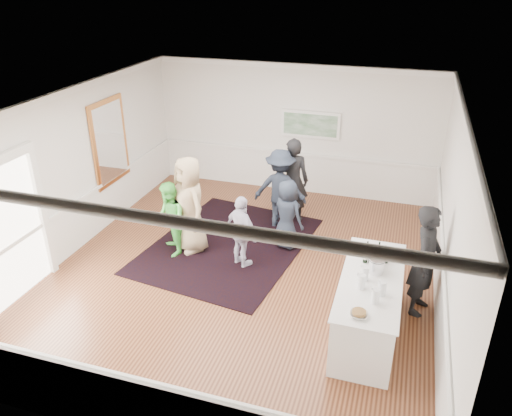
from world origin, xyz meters
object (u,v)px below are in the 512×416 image
(guest_dark_a, at_px, (280,189))
(ice_bucket, at_px, (376,266))
(bartender, at_px, (426,260))
(guest_green, at_px, (170,219))
(serving_table, at_px, (368,305))
(guest_tan, at_px, (190,205))
(nut_bowl, at_px, (359,314))
(guest_dark_b, at_px, (293,180))
(guest_navy, at_px, (287,214))
(guest_lilac, at_px, (242,232))

(guest_dark_a, height_order, ice_bucket, guest_dark_a)
(bartender, distance_m, guest_green, 4.79)
(ice_bucket, bearing_deg, serving_table, -101.54)
(guest_tan, xyz_separation_m, nut_bowl, (3.60, -2.48, 0.03))
(bartender, bearing_deg, guest_dark_b, 60.91)
(guest_dark_a, bearing_deg, nut_bowl, 113.07)
(guest_dark_a, bearing_deg, guest_tan, 41.59)
(guest_green, xyz_separation_m, guest_dark_b, (1.94, 2.16, 0.21))
(bartender, relative_size, guest_dark_b, 0.99)
(bartender, height_order, guest_green, bartender)
(serving_table, bearing_deg, ice_bucket, 78.46)
(guest_tan, height_order, guest_dark_b, guest_tan)
(guest_tan, bearing_deg, guest_dark_a, 86.02)
(guest_tan, bearing_deg, ice_bucket, 19.53)
(guest_green, bearing_deg, ice_bucket, 41.02)
(guest_dark_a, bearing_deg, guest_dark_b, -124.49)
(guest_green, height_order, ice_bucket, guest_green)
(bartender, relative_size, guest_tan, 0.97)
(ice_bucket, height_order, nut_bowl, ice_bucket)
(serving_table, height_order, guest_navy, guest_navy)
(guest_dark_a, xyz_separation_m, guest_dark_b, (0.19, 0.34, 0.08))
(guest_green, height_order, guest_dark_a, guest_dark_a)
(ice_bucket, bearing_deg, guest_dark_a, 128.55)
(guest_dark_a, distance_m, guest_navy, 0.96)
(bartender, bearing_deg, guest_dark_a, 66.74)
(guest_dark_a, distance_m, ice_bucket, 3.67)
(serving_table, height_order, bartender, bartender)
(guest_tan, distance_m, nut_bowl, 4.37)
(guest_dark_b, relative_size, nut_bowl, 7.72)
(guest_green, xyz_separation_m, guest_navy, (2.13, 0.95, -0.03))
(guest_green, bearing_deg, guest_dark_b, 103.61)
(guest_navy, relative_size, nut_bowl, 5.81)
(guest_dark_b, relative_size, guest_navy, 1.33)
(nut_bowl, bearing_deg, guest_tan, 145.40)
(bartender, relative_size, nut_bowl, 7.65)
(guest_green, distance_m, guest_dark_a, 2.53)
(serving_table, bearing_deg, guest_green, 162.63)
(guest_dark_a, height_order, nut_bowl, guest_dark_a)
(guest_tan, bearing_deg, guest_navy, 59.41)
(guest_dark_a, xyz_separation_m, guest_navy, (0.38, -0.86, -0.16))
(guest_dark_b, bearing_deg, bartender, 134.01)
(bartender, distance_m, guest_lilac, 3.31)
(serving_table, distance_m, ice_bucket, 0.63)
(guest_tan, relative_size, guest_navy, 1.36)
(ice_bucket, relative_size, nut_bowl, 1.04)
(serving_table, relative_size, guest_tan, 1.22)
(nut_bowl, bearing_deg, ice_bucket, 83.98)
(guest_dark_a, relative_size, guest_dark_b, 0.91)
(bartender, xyz_separation_m, guest_dark_a, (-3.02, 2.24, -0.07))
(serving_table, height_order, guest_dark_b, guest_dark_b)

